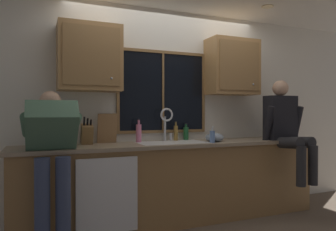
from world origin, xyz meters
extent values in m
cube|color=silver|center=(0.00, 0.06, 1.27)|extent=(5.95, 0.12, 2.55)
cylinder|color=#FFEAB2|center=(1.06, -0.60, 2.54)|extent=(0.14, 0.14, 0.01)
cube|color=black|center=(-0.06, -0.01, 1.52)|extent=(1.10, 0.02, 0.95)
cube|color=brown|center=(-0.06, -0.02, 2.02)|extent=(1.17, 0.02, 0.04)
cube|color=brown|center=(-0.06, -0.02, 1.03)|extent=(1.17, 0.02, 0.04)
cube|color=brown|center=(-0.63, -0.02, 1.52)|extent=(0.03, 0.02, 0.95)
cube|color=brown|center=(0.51, -0.02, 1.52)|extent=(0.03, 0.02, 0.95)
cube|color=brown|center=(-0.06, -0.02, 1.52)|extent=(0.02, 0.02, 0.95)
cube|color=olive|center=(0.00, -0.29, 0.44)|extent=(3.55, 0.58, 0.88)
cube|color=gray|center=(0.00, -0.31, 0.90)|extent=(3.61, 0.62, 0.04)
cube|color=white|center=(-0.87, -0.61, 0.46)|extent=(0.60, 0.02, 0.74)
cube|color=#A87A47|center=(-0.97, -0.17, 1.86)|extent=(0.67, 0.33, 0.72)
cube|color=olive|center=(-0.97, -0.34, 1.86)|extent=(0.59, 0.01, 0.62)
sphere|color=#B2B2B7|center=(-0.77, -0.34, 1.63)|extent=(0.02, 0.02, 0.02)
cube|color=#A87A47|center=(0.86, -0.17, 1.86)|extent=(0.67, 0.33, 0.72)
cube|color=olive|center=(0.86, -0.34, 1.86)|extent=(0.59, 0.01, 0.62)
sphere|color=#B2B2B7|center=(1.06, -0.34, 1.63)|extent=(0.02, 0.02, 0.02)
cube|color=silver|center=(-0.06, -0.30, 0.91)|extent=(0.80, 0.46, 0.02)
cube|color=beige|center=(-0.26, -0.30, 0.81)|extent=(0.36, 0.42, 0.20)
cube|color=beige|center=(0.14, -0.30, 0.81)|extent=(0.36, 0.42, 0.20)
cube|color=silver|center=(-0.06, -0.30, 0.81)|extent=(0.04, 0.42, 0.20)
cylinder|color=silver|center=(-0.06, -0.08, 1.07)|extent=(0.03, 0.03, 0.30)
torus|color=silver|center=(-0.06, -0.14, 1.24)|extent=(0.16, 0.02, 0.16)
cylinder|color=silver|center=(0.02, -0.08, 0.97)|extent=(0.03, 0.03, 0.09)
cylinder|color=#384260|center=(-1.46, -0.76, 0.44)|extent=(0.13, 0.13, 0.88)
cylinder|color=#384260|center=(-1.29, -0.76, 0.44)|extent=(0.13, 0.13, 0.88)
cube|color=#4C7259|center=(-1.38, -0.56, 1.09)|extent=(0.44, 0.56, 0.57)
sphere|color=tan|center=(-1.38, -0.29, 1.38)|extent=(0.21, 0.21, 0.21)
cylinder|color=#4C7259|center=(-1.60, -0.38, 1.14)|extent=(0.09, 0.52, 0.26)
cylinder|color=#4C7259|center=(-1.16, -0.38, 1.14)|extent=(0.09, 0.52, 0.26)
cylinder|color=#262628|center=(1.29, -0.69, 0.90)|extent=(0.14, 0.43, 0.16)
cylinder|color=#262628|center=(1.47, -0.69, 0.90)|extent=(0.14, 0.43, 0.16)
cylinder|color=#262628|center=(1.29, -0.91, 0.65)|extent=(0.11, 0.11, 0.46)
cylinder|color=#262628|center=(1.47, -0.91, 0.65)|extent=(0.11, 0.11, 0.46)
cube|color=black|center=(1.38, -0.47, 1.20)|extent=(0.40, 0.20, 0.56)
sphere|color=tan|center=(1.38, -0.47, 1.58)|extent=(0.20, 0.20, 0.20)
cylinder|color=black|center=(1.15, -0.52, 1.12)|extent=(0.08, 0.20, 0.47)
cylinder|color=black|center=(1.61, -0.52, 1.12)|extent=(0.08, 0.20, 0.47)
cube|color=olive|center=(-1.01, -0.17, 1.02)|extent=(0.12, 0.18, 0.25)
cylinder|color=black|center=(-1.04, -0.23, 1.18)|extent=(0.02, 0.05, 0.09)
cylinder|color=black|center=(-1.01, -0.23, 1.17)|extent=(0.02, 0.04, 0.08)
cylinder|color=black|center=(-0.97, -0.22, 1.16)|extent=(0.02, 0.04, 0.06)
cube|color=#997047|center=(-0.77, -0.09, 1.09)|extent=(0.22, 0.09, 0.34)
ellipsoid|color=#8C99A8|center=(0.45, -0.41, 0.97)|extent=(0.22, 0.22, 0.11)
cylinder|color=#668CCC|center=(0.36, -0.50, 0.99)|extent=(0.06, 0.06, 0.14)
cylinder|color=silver|center=(0.36, -0.50, 1.08)|extent=(0.02, 0.02, 0.04)
cylinder|color=silver|center=(0.36, -0.52, 1.10)|extent=(0.01, 0.04, 0.01)
cylinder|color=#1E592D|center=(0.24, -0.06, 1.00)|extent=(0.06, 0.06, 0.16)
cylinder|color=#184724|center=(0.24, -0.06, 1.10)|extent=(0.03, 0.03, 0.04)
cylinder|color=black|center=(0.24, -0.06, 1.12)|extent=(0.03, 0.03, 0.01)
cylinder|color=olive|center=(0.08, -0.10, 1.01)|extent=(0.05, 0.05, 0.18)
cylinder|color=brown|center=(0.08, -0.10, 1.13)|extent=(0.02, 0.02, 0.05)
cylinder|color=black|center=(0.08, -0.10, 1.15)|extent=(0.03, 0.03, 0.01)
cylinder|color=pink|center=(-0.41, -0.14, 1.02)|extent=(0.06, 0.06, 0.21)
cylinder|color=#AD5B7A|center=(-0.41, -0.14, 1.15)|extent=(0.03, 0.03, 0.05)
cylinder|color=black|center=(-0.41, -0.14, 1.19)|extent=(0.03, 0.03, 0.01)
camera|label=1|loc=(-1.50, -3.65, 1.27)|focal=33.67mm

